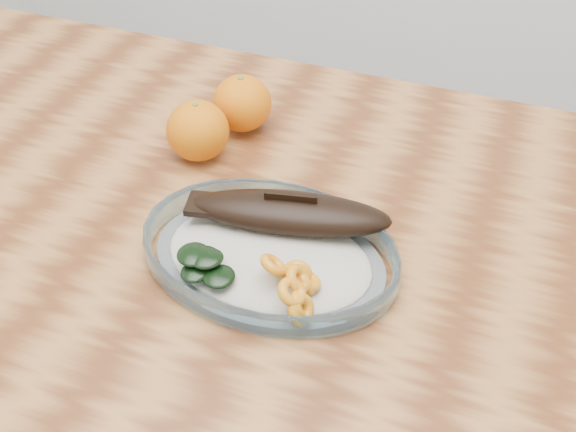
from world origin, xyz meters
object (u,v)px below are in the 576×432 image
at_px(dining_table, 212,276).
at_px(orange_right, 242,103).
at_px(plated_meal, 270,249).
at_px(orange_left, 198,131).

distance_m(dining_table, orange_right, 0.24).
relative_size(plated_meal, orange_left, 6.66).
relative_size(dining_table, orange_right, 14.79).
xyz_separation_m(dining_table, orange_left, (-0.06, 0.11, 0.14)).
bearing_deg(orange_right, orange_left, -108.30).
distance_m(dining_table, plated_meal, 0.16).
bearing_deg(orange_left, dining_table, -61.23).
xyz_separation_m(orange_left, orange_right, (0.03, 0.08, -0.00)).
bearing_deg(plated_meal, orange_left, 138.68).
relative_size(dining_table, plated_meal, 2.19).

